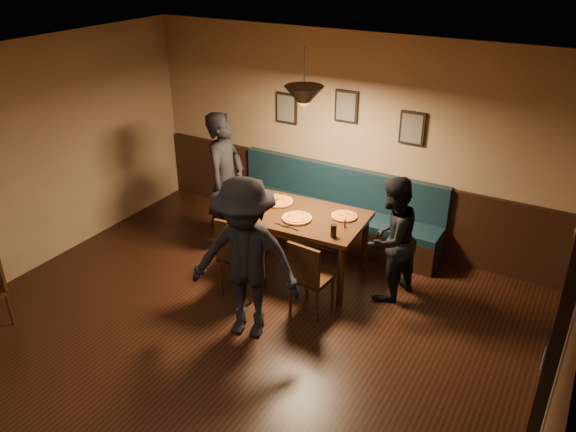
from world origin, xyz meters
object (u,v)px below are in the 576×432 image
Objects in this scene: chair_near_left at (243,254)px; tabasco_bottle at (345,223)px; chair_near_right at (312,275)px; dining_table at (302,244)px; diner_right at (391,239)px; soda_glass at (334,231)px; booth_bench at (334,208)px; diner_left at (226,182)px; diner_front at (245,260)px.

chair_near_left is 1.24m from tabasco_bottle.
chair_near_left is 0.88m from chair_near_right.
dining_table is 0.83m from chair_near_left.
dining_table is at bearing -70.30° from diner_right.
soda_glass is (0.96, 0.41, 0.38)m from chair_near_left.
dining_table is at bearing 55.56° from chair_near_left.
chair_near_left is 9.34× the size of tabasco_bottle.
booth_bench reaches higher than chair_near_right.
diner_left is at bearing 160.58° from chair_near_right.
diner_left reaches higher than chair_near_left.
diner_right reaches higher than chair_near_left.
soda_glass is at bearing 50.46° from diner_front.
dining_table is 1.01× the size of diner_right.
booth_bench is 3.29× the size of chair_near_right.
tabasco_bottle is (-0.53, -0.10, 0.11)m from diner_right.
chair_near_right is 6.05× the size of soda_glass.
chair_near_left is 1.72m from diner_right.
booth_bench is 27.51× the size of tabasco_bottle.
diner_right is (2.31, -0.04, -0.19)m from diner_left.
dining_table is at bearing 151.61° from soda_glass.
diner_right is at bearing -0.04° from dining_table.
booth_bench is 1.44m from soda_glass.
chair_near_right is at bearing -56.81° from dining_table.
diner_right reaches higher than tabasco_bottle.
diner_left is at bearing -143.88° from booth_bench.
diner_left is (-1.68, 0.74, 0.49)m from chair_near_right.
booth_bench is 1.59× the size of diner_left.
dining_table is 0.85× the size of diner_front.
diner_front is (0.10, -2.29, 0.40)m from booth_bench.
tabasco_bottle is at bearing 54.50° from diner_front.
chair_near_right is 0.48× the size of diner_left.
chair_near_right is at bearing -25.61° from diner_right.
chair_near_right reaches higher than dining_table.
diner_front is (0.06, -1.33, 0.49)m from dining_table.
diner_left is 1.81m from soda_glass.
diner_left is 1.79m from tabasco_bottle.
dining_table is 0.80m from chair_near_right.
diner_right is 9.97× the size of soda_glass.
booth_bench is 1.52m from diner_left.
diner_right reaches higher than dining_table.
diner_right is at bearing 52.51° from chair_near_right.
booth_bench is at bearing -111.64° from diner_right.
soda_glass is (0.59, -1.26, 0.39)m from booth_bench.
chair_near_right is (0.48, -0.64, 0.05)m from dining_table.
chair_near_left reaches higher than booth_bench.
soda_glass reaches higher than dining_table.
chair_near_left is at bearing -156.77° from soda_glass.
booth_bench is at bearing 112.06° from chair_near_right.
diner_front is (-1.05, -1.40, 0.14)m from diner_right.
booth_bench is 1.68m from chair_near_right.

